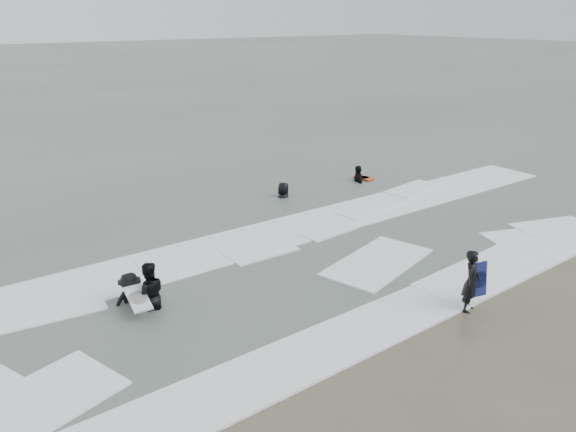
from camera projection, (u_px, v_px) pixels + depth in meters
ground at (394, 302)px, 15.65m from camera, size 320.00×320.00×0.00m
surfer_centre at (468, 310)px, 15.23m from camera, size 0.76×0.65×1.76m
surfer_wading at (150, 309)px, 15.28m from camera, size 1.08×0.93×1.92m
surfer_breaker at (132, 304)px, 15.54m from camera, size 1.20×0.76×1.78m
surfer_right_near at (358, 182)px, 26.80m from camera, size 0.97×1.25×1.97m
surfer_right_far at (284, 198)px, 24.52m from camera, size 1.07×0.95×1.85m
surf_foam at (311, 257)px, 18.44m from camera, size 30.03×9.06×0.09m
bodyboards at (335, 235)px, 19.01m from camera, size 14.47×11.61×1.25m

